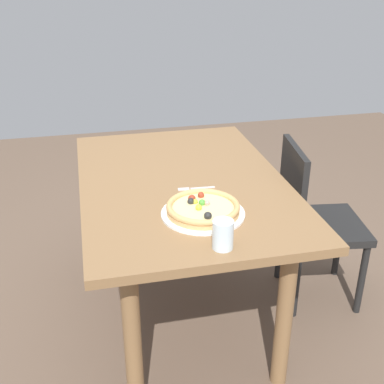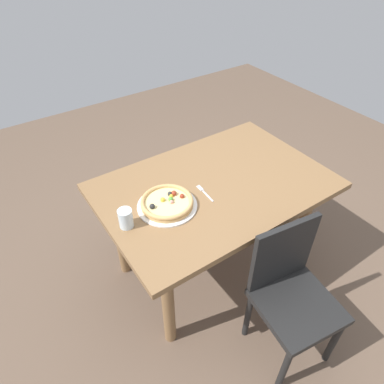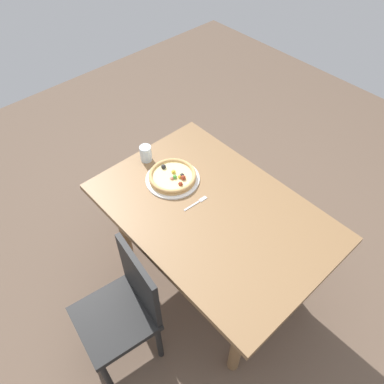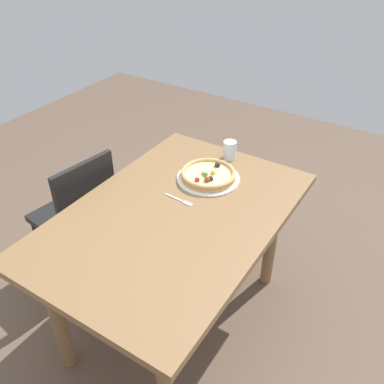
# 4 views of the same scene
# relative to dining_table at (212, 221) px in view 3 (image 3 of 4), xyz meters

# --- Properties ---
(ground_plane) EXTENTS (6.00, 6.00, 0.00)m
(ground_plane) POSITION_rel_dining_table_xyz_m (0.00, 0.00, -0.66)
(ground_plane) COLOR brown
(dining_table) EXTENTS (1.38, 0.93, 0.76)m
(dining_table) POSITION_rel_dining_table_xyz_m (0.00, 0.00, 0.00)
(dining_table) COLOR olive
(dining_table) RESTS_ON ground
(chair_near) EXTENTS (0.45, 0.45, 0.87)m
(chair_near) POSITION_rel_dining_table_xyz_m (0.01, -0.68, -0.18)
(chair_near) COLOR black
(chair_near) RESTS_ON ground
(plate) EXTENTS (0.33, 0.33, 0.01)m
(plate) POSITION_rel_dining_table_xyz_m (-0.34, -0.01, 0.11)
(plate) COLOR white
(plate) RESTS_ON dining_table
(pizza) EXTENTS (0.29, 0.29, 0.05)m
(pizza) POSITION_rel_dining_table_xyz_m (-0.34, -0.01, 0.14)
(pizza) COLOR tan
(pizza) RESTS_ON plate
(fork) EXTENTS (0.03, 0.17, 0.00)m
(fork) POSITION_rel_dining_table_xyz_m (-0.10, -0.03, 0.11)
(fork) COLOR silver
(fork) RESTS_ON dining_table
(drinking_glass) EXTENTS (0.08, 0.08, 0.11)m
(drinking_glass) POSITION_rel_dining_table_xyz_m (-0.59, -0.02, 0.16)
(drinking_glass) COLOR silver
(drinking_glass) RESTS_ON dining_table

